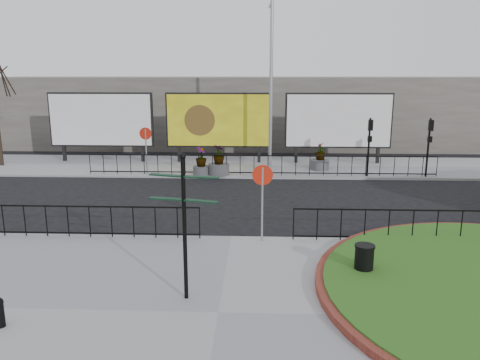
{
  "coord_description": "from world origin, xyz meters",
  "views": [
    {
      "loc": [
        0.87,
        -14.51,
        5.37
      ],
      "look_at": [
        0.23,
        1.38,
        1.7
      ],
      "focal_mm": 35.0,
      "sensor_mm": 36.0,
      "label": 1
    }
  ],
  "objects_px": {
    "lamp_post": "(271,83)",
    "fingerpost_sign": "(184,213)",
    "billboard_mid": "(219,121)",
    "planter_a": "(201,163)",
    "litter_bin": "(364,261)",
    "planter_b": "(219,164)",
    "planter_c": "(320,160)"
  },
  "relations": [
    {
      "from": "lamp_post",
      "to": "fingerpost_sign",
      "type": "distance_m",
      "value": 15.73
    },
    {
      "from": "billboard_mid",
      "to": "planter_a",
      "type": "distance_m",
      "value": 4.09
    },
    {
      "from": "fingerpost_sign",
      "to": "billboard_mid",
      "type": "bearing_deg",
      "value": 107.16
    },
    {
      "from": "litter_bin",
      "to": "planter_b",
      "type": "bearing_deg",
      "value": 111.47
    },
    {
      "from": "lamp_post",
      "to": "litter_bin",
      "type": "relative_size",
      "value": 10.57
    },
    {
      "from": "billboard_mid",
      "to": "fingerpost_sign",
      "type": "bearing_deg",
      "value": -87.75
    },
    {
      "from": "billboard_mid",
      "to": "litter_bin",
      "type": "bearing_deg",
      "value": -72.05
    },
    {
      "from": "billboard_mid",
      "to": "fingerpost_sign",
      "type": "distance_m",
      "value": 17.33
    },
    {
      "from": "billboard_mid",
      "to": "planter_a",
      "type": "relative_size",
      "value": 4.23
    },
    {
      "from": "billboard_mid",
      "to": "planter_c",
      "type": "height_order",
      "value": "billboard_mid"
    },
    {
      "from": "lamp_post",
      "to": "fingerpost_sign",
      "type": "bearing_deg",
      "value": -98.62
    },
    {
      "from": "lamp_post",
      "to": "planter_c",
      "type": "relative_size",
      "value": 6.11
    },
    {
      "from": "litter_bin",
      "to": "planter_a",
      "type": "relative_size",
      "value": 0.6
    },
    {
      "from": "planter_b",
      "to": "planter_a",
      "type": "bearing_deg",
      "value": 180.0
    },
    {
      "from": "planter_a",
      "to": "planter_c",
      "type": "distance_m",
      "value": 6.58
    },
    {
      "from": "fingerpost_sign",
      "to": "litter_bin",
      "type": "bearing_deg",
      "value": 32.17
    },
    {
      "from": "fingerpost_sign",
      "to": "planter_c",
      "type": "distance_m",
      "value": 16.23
    },
    {
      "from": "billboard_mid",
      "to": "planter_c",
      "type": "bearing_deg",
      "value": -18.9
    },
    {
      "from": "fingerpost_sign",
      "to": "planter_c",
      "type": "bearing_deg",
      "value": 86.59
    },
    {
      "from": "billboard_mid",
      "to": "planter_a",
      "type": "height_order",
      "value": "billboard_mid"
    },
    {
      "from": "fingerpost_sign",
      "to": "planter_b",
      "type": "relative_size",
      "value": 2.18
    },
    {
      "from": "lamp_post",
      "to": "planter_c",
      "type": "height_order",
      "value": "lamp_post"
    },
    {
      "from": "litter_bin",
      "to": "fingerpost_sign",
      "type": "bearing_deg",
      "value": -162.73
    },
    {
      "from": "lamp_post",
      "to": "litter_bin",
      "type": "height_order",
      "value": "lamp_post"
    },
    {
      "from": "lamp_post",
      "to": "billboard_mid",
      "type": "bearing_deg",
      "value": 146.75
    },
    {
      "from": "billboard_mid",
      "to": "litter_bin",
      "type": "height_order",
      "value": "billboard_mid"
    },
    {
      "from": "planter_c",
      "to": "billboard_mid",
      "type": "bearing_deg",
      "value": 161.1
    },
    {
      "from": "fingerpost_sign",
      "to": "planter_a",
      "type": "distance_m",
      "value": 13.88
    },
    {
      "from": "billboard_mid",
      "to": "planter_a",
      "type": "xyz_separation_m",
      "value": [
        -0.63,
        -3.57,
        -1.89
      ]
    },
    {
      "from": "planter_a",
      "to": "planter_c",
      "type": "xyz_separation_m",
      "value": [
        6.39,
        1.6,
        -0.07
      ]
    },
    {
      "from": "litter_bin",
      "to": "planter_a",
      "type": "height_order",
      "value": "planter_a"
    },
    {
      "from": "billboard_mid",
      "to": "lamp_post",
      "type": "bearing_deg",
      "value": -33.25
    }
  ]
}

